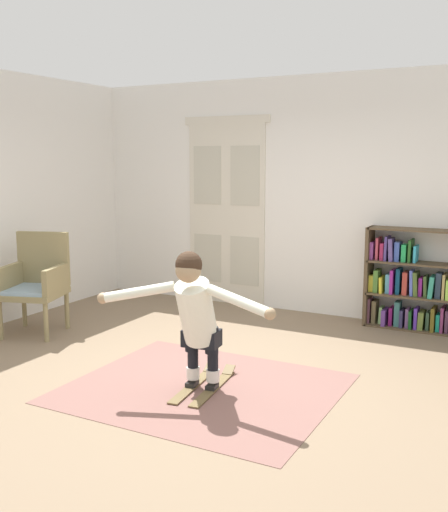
{
  "coord_description": "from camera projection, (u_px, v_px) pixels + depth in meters",
  "views": [
    {
      "loc": [
        2.51,
        -4.39,
        1.9
      ],
      "look_at": [
        0.06,
        0.24,
        1.05
      ],
      "focal_mm": 41.85,
      "sensor_mm": 36.0,
      "label": 1
    }
  ],
  "objects": [
    {
      "name": "rug",
      "position": [
        203.0,
        388.0,
        5.0
      ],
      "size": [
        2.17,
        1.85,
        0.01
      ],
      "primitive_type": "cube",
      "color": "#805851",
      "rests_on": "ground"
    },
    {
      "name": "bookshelf",
      "position": [
        436.0,
        291.0,
        6.57
      ],
      "size": [
        1.63,
        0.3,
        1.14
      ],
      "color": "brown",
      "rests_on": "ground"
    },
    {
      "name": "back_wall",
      "position": [
        309.0,
        196.0,
        7.32
      ],
      "size": [
        6.0,
        0.1,
        2.9
      ],
      "primitive_type": "cube",
      "color": "white",
      "rests_on": "ground"
    },
    {
      "name": "double_door",
      "position": [
        226.0,
        211.0,
        7.82
      ],
      "size": [
        1.22,
        0.05,
        2.45
      ],
      "color": "beige",
      "rests_on": "ground"
    },
    {
      "name": "person_skier",
      "position": [
        195.0,
        310.0,
        4.75
      ],
      "size": [
        1.47,
        0.66,
        1.13
      ],
      "color": "white",
      "rests_on": "skis_pair"
    },
    {
      "name": "skis_pair",
      "position": [
        204.0,
        385.0,
        5.02
      ],
      "size": [
        0.38,
        0.88,
        0.07
      ],
      "color": "brown",
      "rests_on": "rug"
    },
    {
      "name": "ground_plane",
      "position": [
        205.0,
        376.0,
        5.29
      ],
      "size": [
        7.2,
        7.2,
        0.0
      ],
      "primitive_type": "plane",
      "color": "#7E6952"
    },
    {
      "name": "wicker_chair",
      "position": [
        36.0,
        281.0,
        6.55
      ],
      "size": [
        0.76,
        0.76,
        1.1
      ],
      "color": "#8D7F55",
      "rests_on": "ground"
    }
  ]
}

